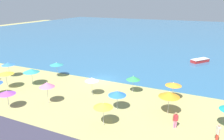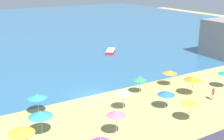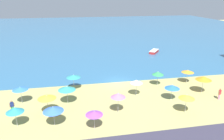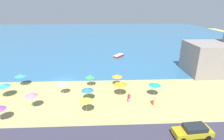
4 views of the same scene
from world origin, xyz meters
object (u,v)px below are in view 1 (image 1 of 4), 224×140
beach_umbrella_8 (103,105)px  beach_umbrella_2 (31,71)px  beach_umbrella_9 (174,84)px  beach_umbrella_10 (6,73)px  beach_umbrella_0 (8,64)px  beach_umbrella_13 (47,85)px  beach_umbrella_3 (92,79)px  bather_2 (218,132)px  beach_umbrella_6 (169,94)px  bather_0 (175,119)px  skiff_nearshore (200,60)px  beach_umbrella_11 (117,93)px  beach_umbrella_7 (7,92)px  beach_umbrella_4 (57,64)px  beach_umbrella_14 (133,78)px

beach_umbrella_8 → beach_umbrella_2: bearing=159.7°
beach_umbrella_9 → beach_umbrella_10: beach_umbrella_10 is taller
beach_umbrella_0 → beach_umbrella_13: size_ratio=0.87×
beach_umbrella_0 → beach_umbrella_8: size_ratio=0.97×
beach_umbrella_3 → bather_2: (14.29, -4.04, -1.12)m
beach_umbrella_6 → bather_0: (1.11, -2.31, -1.38)m
beach_umbrella_2 → beach_umbrella_9: beach_umbrella_2 is taller
beach_umbrella_3 → beach_umbrella_13: bearing=-130.0°
beach_umbrella_6 → skiff_nearshore: size_ratio=0.67×
beach_umbrella_2 → beach_umbrella_3: (9.39, 0.48, -0.01)m
bather_2 → beach_umbrella_11: bearing=168.7°
beach_umbrella_3 → beach_umbrella_11: bearing=-25.4°
bather_2 → beach_umbrella_8: bearing=-171.1°
beach_umbrella_6 → beach_umbrella_7: size_ratio=1.20×
beach_umbrella_4 → bather_2: 24.08m
beach_umbrella_8 → beach_umbrella_6: bearing=42.4°
beach_umbrella_2 → beach_umbrella_14: bearing=14.2°
beach_umbrella_4 → skiff_nearshore: beach_umbrella_4 is taller
beach_umbrella_3 → bather_0: bearing=-16.5°
beach_umbrella_3 → beach_umbrella_14: (4.35, 2.99, -0.14)m
beach_umbrella_9 → skiff_nearshore: 19.26m
beach_umbrella_11 → beach_umbrella_6: bearing=12.7°
beach_umbrella_8 → beach_umbrella_13: size_ratio=0.90×
beach_umbrella_4 → beach_umbrella_14: 12.83m
beach_umbrella_8 → beach_umbrella_13: bearing=169.6°
beach_umbrella_9 → bather_2: size_ratio=1.22×
beach_umbrella_8 → bather_0: (6.29, 2.41, -1.22)m
beach_umbrella_0 → beach_umbrella_13: beach_umbrella_13 is taller
beach_umbrella_0 → bather_2: bearing=-9.1°
beach_umbrella_7 → beach_umbrella_10: size_ratio=0.89×
beach_umbrella_0 → beach_umbrella_2: (5.86, -1.18, 0.07)m
beach_umbrella_4 → beach_umbrella_7: (1.85, -10.76, -0.18)m
beach_umbrella_10 → bather_2: beach_umbrella_10 is taller
beach_umbrella_4 → beach_umbrella_13: bearing=-57.9°
beach_umbrella_11 → beach_umbrella_7: bearing=-155.9°
beach_umbrella_7 → beach_umbrella_8: 11.11m
beach_umbrella_3 → bather_0: size_ratio=1.50×
beach_umbrella_8 → beach_umbrella_11: size_ratio=1.09×
beach_umbrella_2 → beach_umbrella_8: bearing=-20.3°
bather_0 → bather_2: bather_2 is taller
beach_umbrella_2 → bather_2: 23.96m
beach_umbrella_14 → beach_umbrella_4: bearing=176.3°
beach_umbrella_13 → beach_umbrella_9: bearing=29.3°
beach_umbrella_0 → beach_umbrella_4: beach_umbrella_4 is taller
beach_umbrella_7 → skiff_nearshore: bearing=58.4°
beach_umbrella_6 → beach_umbrella_4: bearing=165.5°
beach_umbrella_7 → beach_umbrella_13: bearing=41.9°
beach_umbrella_3 → beach_umbrella_11: 4.78m
beach_umbrella_9 → beach_umbrella_13: 14.74m
beach_umbrella_9 → beach_umbrella_13: (-12.85, -7.21, 0.38)m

